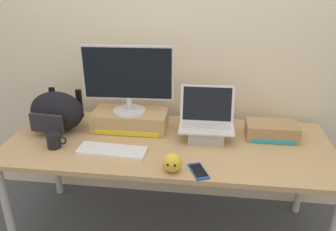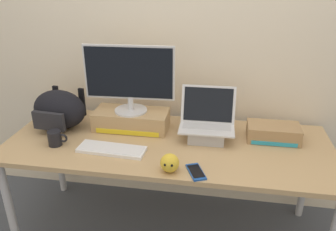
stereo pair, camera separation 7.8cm
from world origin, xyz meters
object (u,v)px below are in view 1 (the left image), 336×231
Objects in this scene: open_laptop at (206,127)px; toner_box_cyan at (272,130)px; messenger_backpack at (57,112)px; external_keyboard at (112,150)px; toner_box_yellow at (130,120)px; cell_phone at (199,171)px; coffee_mug at (54,140)px; plush_toy at (172,163)px; desktop_monitor at (128,78)px.

toner_box_cyan is (0.41, 0.05, -0.02)m from open_laptop.
external_keyboard is at bearing -24.11° from messenger_backpack.
toner_box_yellow reaches higher than cell_phone.
open_laptop is 0.98m from messenger_backpack.
toner_box_yellow is at bearing 37.48° from coffee_mug.
messenger_backpack is 1.03m from cell_phone.
toner_box_cyan is at bearing 38.20° from plush_toy.
open_laptop is 0.44m from plush_toy.
messenger_backpack is (-0.98, -0.01, 0.06)m from open_laptop.
messenger_backpack is 0.26m from coffee_mug.
plush_toy is at bearing -57.16° from desktop_monitor.
external_keyboard is at bearing 157.67° from plush_toy.
open_laptop is 3.39× the size of plush_toy.
open_laptop is at bearing 62.92° from cell_phone.
toner_box_cyan is (1.31, 0.29, 0.00)m from coffee_mug.
toner_box_yellow is at bearing 91.04° from desktop_monitor.
coffee_mug is at bearing -166.00° from open_laptop.
desktop_monitor is 5.70× the size of plush_toy.
cell_phone is (0.87, -0.16, -0.04)m from coffee_mug.
coffee_mug is (0.08, -0.23, -0.08)m from messenger_backpack.
open_laptop reaches higher than toner_box_yellow.
toner_box_yellow is at bearing 86.73° from external_keyboard.
toner_box_yellow is 0.67m from cell_phone.
plush_toy is at bearing -141.80° from toner_box_cyan.
open_laptop is 0.90× the size of messenger_backpack.
cell_phone is at bearing -12.54° from external_keyboard.
desktop_monitor is at bearing 112.92° from cell_phone.
messenger_backpack is at bearing -174.57° from desktop_monitor.
external_keyboard is 0.53m from cell_phone.
open_laptop is at bearing 28.72° from external_keyboard.
open_laptop is at bearing 15.09° from coffee_mug.
external_keyboard is at bearing -162.32° from toner_box_cyan.
messenger_backpack reaches higher than plush_toy.
desktop_monitor is 1.41× the size of external_keyboard.
coffee_mug is at bearing -167.53° from toner_box_cyan.
open_laptop reaches higher than messenger_backpack.
toner_box_yellow is 0.51m from open_laptop.
toner_box_cyan reaches higher than external_keyboard.
messenger_backpack is at bearing 179.41° from open_laptop.
open_laptop is at bearing 67.57° from plush_toy.
toner_box_cyan is at bearing 12.47° from coffee_mug.
desktop_monitor is at bearing 172.23° from open_laptop.
open_laptop is 0.42m from toner_box_cyan.
messenger_backpack is at bearing 153.59° from external_keyboard.
open_laptop is 2.03× the size of cell_phone.
messenger_backpack is 3.07× the size of coffee_mug.
cell_phone is at bearing -46.93° from desktop_monitor.
plush_toy is (0.73, -0.17, 0.00)m from coffee_mug.
cell_phone is (0.95, -0.39, -0.12)m from messenger_backpack.
desktop_monitor is 0.97m from toner_box_cyan.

